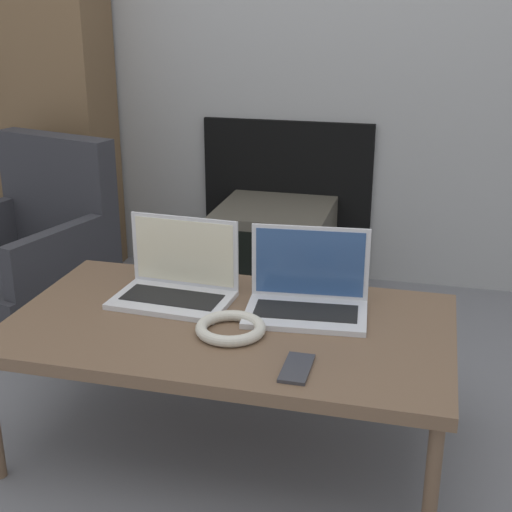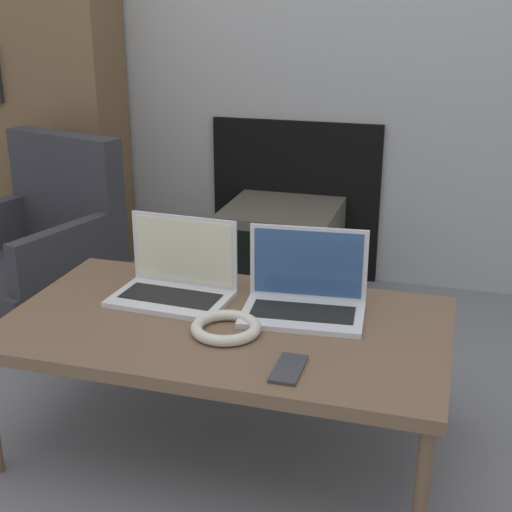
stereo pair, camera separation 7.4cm
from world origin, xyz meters
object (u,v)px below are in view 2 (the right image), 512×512
(laptop_right, at_px, (305,294))
(headphones, at_px, (226,328))
(armchair, at_px, (43,233))
(laptop_left, at_px, (176,280))
(phone, at_px, (289,369))
(tv, at_px, (281,250))

(laptop_right, xyz_separation_m, headphones, (-0.17, -0.19, -0.04))
(armchair, bearing_deg, headphones, -21.07)
(laptop_left, height_order, headphones, laptop_left)
(laptop_right, relative_size, phone, 2.48)
(laptop_right, relative_size, tv, 0.75)
(headphones, height_order, phone, headphones)
(laptop_right, distance_m, phone, 0.35)
(laptop_right, xyz_separation_m, tv, (-0.33, 1.03, -0.25))
(headphones, bearing_deg, laptop_right, 48.44)
(laptop_right, distance_m, tv, 1.11)
(armchair, bearing_deg, phone, -20.92)
(phone, height_order, armchair, armchair)
(laptop_left, relative_size, tv, 0.73)
(phone, xyz_separation_m, tv, (-0.37, 1.37, -0.20))
(phone, bearing_deg, headphones, 144.35)
(tv, bearing_deg, laptop_right, -72.16)
(laptop_left, relative_size, phone, 2.43)
(headphones, bearing_deg, laptop_left, 138.85)
(laptop_right, xyz_separation_m, armchair, (-1.23, 0.59, -0.12))
(laptop_left, xyz_separation_m, tv, (0.06, 1.03, -0.25))
(phone, bearing_deg, armchair, 143.59)
(laptop_right, bearing_deg, phone, -88.84)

